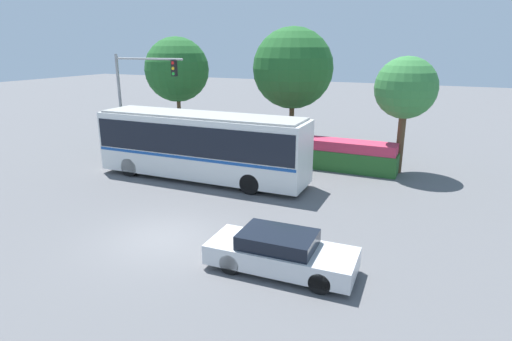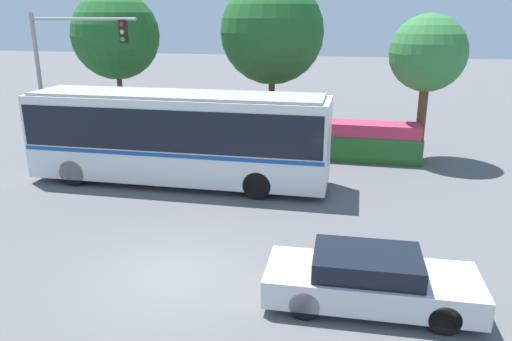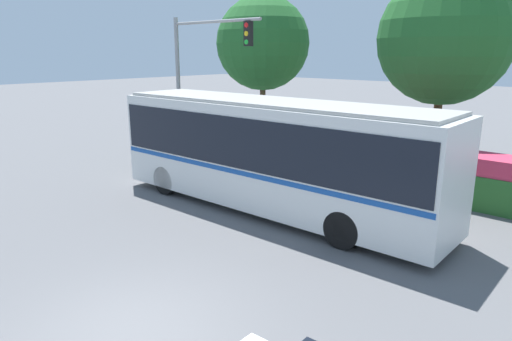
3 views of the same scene
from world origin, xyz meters
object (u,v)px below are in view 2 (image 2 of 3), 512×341
at_px(sedan_foreground, 370,280).
at_px(street_tree_left, 116,36).
at_px(street_tree_right, 428,54).
at_px(traffic_light_pole, 63,63).
at_px(street_tree_centre, 272,32).
at_px(city_bus, 177,133).

distance_m(sedan_foreground, street_tree_left, 18.25).
height_order(sedan_foreground, street_tree_right, street_tree_right).
height_order(traffic_light_pole, street_tree_left, street_tree_left).
height_order(sedan_foreground, street_tree_centre, street_tree_centre).
bearing_deg(traffic_light_pole, street_tree_centre, 35.16).
relative_size(street_tree_left, street_tree_right, 1.17).
bearing_deg(street_tree_centre, city_bus, -103.75).
relative_size(city_bus, street_tree_left, 1.54).
xyz_separation_m(sedan_foreground, street_tree_centre, (-5.16, 15.07, 4.74)).
height_order(street_tree_left, street_tree_centre, street_tree_centre).
xyz_separation_m(traffic_light_pole, street_tree_centre, (8.07, 5.69, 1.18)).
height_order(city_bus, street_tree_right, street_tree_right).
relative_size(sedan_foreground, street_tree_centre, 0.59).
xyz_separation_m(sedan_foreground, street_tree_left, (-12.37, 12.60, 4.61)).
height_order(street_tree_centre, street_tree_right, street_tree_centre).
bearing_deg(street_tree_left, city_bus, -47.28).
relative_size(traffic_light_pole, street_tree_centre, 0.79).
height_order(street_tree_left, street_tree_right, street_tree_left).
bearing_deg(street_tree_centre, street_tree_left, -161.07).
distance_m(street_tree_centre, street_tree_right, 7.69).
bearing_deg(traffic_light_pole, city_bus, -21.87).
bearing_deg(traffic_light_pole, street_tree_left, 75.00).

